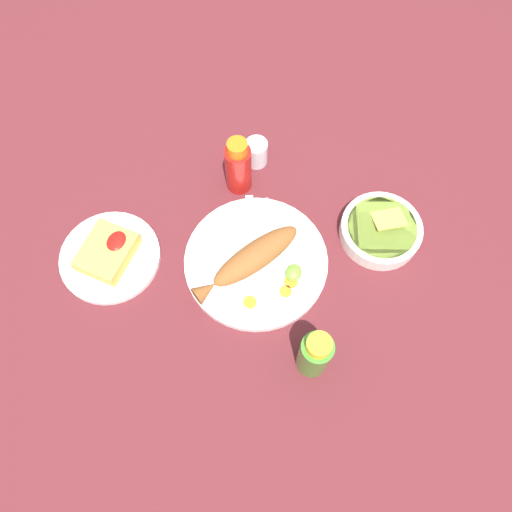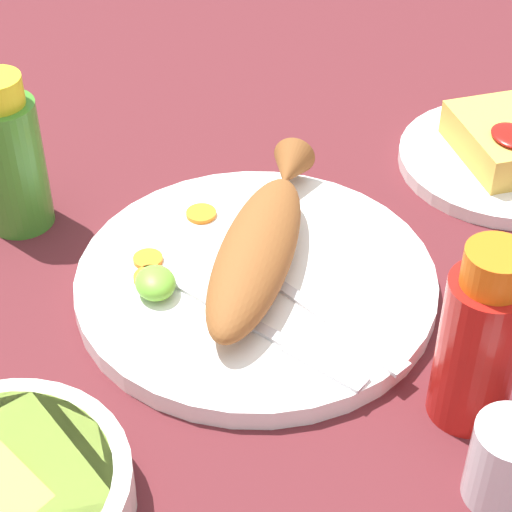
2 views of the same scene
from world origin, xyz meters
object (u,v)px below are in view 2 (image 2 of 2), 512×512
object	(u,v)px
fork_near	(326,317)
hot_sauce_bottle_green	(10,158)
fork_far	(278,338)
main_plate	(256,282)
hot_sauce_bottle_red	(480,341)
side_plate_fries	(506,160)
salt_cup	(505,467)
guacamole_bowl	(0,494)
fried_fish	(260,243)

from	to	relation	value
fork_near	hot_sauce_bottle_green	world-z (taller)	hot_sauce_bottle_green
fork_far	hot_sauce_bottle_green	distance (m)	0.30
main_plate	hot_sauce_bottle_green	xyz separation A→B (m)	(-0.15, -0.18, 0.06)
hot_sauce_bottle_red	side_plate_fries	xyz separation A→B (m)	(-0.28, 0.18, -0.06)
side_plate_fries	fork_near	bearing A→B (deg)	-54.64
fork_far	hot_sauce_bottle_green	size ratio (longest dim) A/B	1.05
fork_near	salt_cup	size ratio (longest dim) A/B	2.63
fork_far	guacamole_bowl	world-z (taller)	guacamole_bowl
main_plate	hot_sauce_bottle_red	world-z (taller)	hot_sauce_bottle_red
fork_far	side_plate_fries	xyz separation A→B (m)	(-0.19, 0.30, -0.01)
side_plate_fries	hot_sauce_bottle_red	bearing A→B (deg)	-32.32
fork_far	hot_sauce_bottle_green	bearing A→B (deg)	-178.55
fried_fish	side_plate_fries	size ratio (longest dim) A/B	1.16
side_plate_fries	guacamole_bowl	size ratio (longest dim) A/B	1.23
fork_near	fork_far	bearing A→B (deg)	-101.89
main_plate	fork_near	xyz separation A→B (m)	(0.07, 0.04, 0.01)
side_plate_fries	guacamole_bowl	xyz separation A→B (m)	(0.28, -0.51, 0.01)
salt_cup	hot_sauce_bottle_red	bearing A→B (deg)	171.73
salt_cup	fork_far	bearing A→B (deg)	-146.64
fork_near	salt_cup	world-z (taller)	salt_cup
salt_cup	guacamole_bowl	distance (m)	0.33
fork_far	guacamole_bowl	xyz separation A→B (m)	(0.09, -0.22, 0.00)
fried_fish	hot_sauce_bottle_green	size ratio (longest dim) A/B	1.65
fork_far	main_plate	bearing A→B (deg)	140.48
main_plate	side_plate_fries	bearing A→B (deg)	111.08
main_plate	fried_fish	world-z (taller)	fried_fish
main_plate	hot_sauce_bottle_red	size ratio (longest dim) A/B	2.01
main_plate	guacamole_bowl	size ratio (longest dim) A/B	1.75
salt_cup	guacamole_bowl	size ratio (longest dim) A/B	0.37
fork_far	guacamole_bowl	distance (m)	0.23
main_plate	fork_far	size ratio (longest dim) A/B	1.93
guacamole_bowl	hot_sauce_bottle_green	bearing A→B (deg)	173.38
fried_fish	side_plate_fries	distance (m)	0.30
salt_cup	fork_near	bearing A→B (deg)	-159.99
side_plate_fries	salt_cup	bearing A→B (deg)	-27.93
salt_cup	guacamole_bowl	xyz separation A→B (m)	(-0.07, -0.32, -0.01)
main_plate	fork_far	bearing A→B (deg)	-3.37
main_plate	salt_cup	distance (m)	0.26
main_plate	side_plate_fries	world-z (taller)	main_plate
guacamole_bowl	fork_near	bearing A→B (deg)	111.62
hot_sauce_bottle_green	side_plate_fries	bearing A→B (deg)	85.15
fork_far	salt_cup	xyz separation A→B (m)	(0.16, 0.11, 0.01)
guacamole_bowl	hot_sauce_bottle_red	bearing A→B (deg)	90.26
fork_far	hot_sauce_bottle_red	bearing A→B (deg)	16.97
hot_sauce_bottle_red	side_plate_fries	bearing A→B (deg)	147.68
salt_cup	side_plate_fries	xyz separation A→B (m)	(-0.35, 0.19, -0.02)
main_plate	side_plate_fries	size ratio (longest dim) A/B	1.42
fork_far	guacamole_bowl	bearing A→B (deg)	-103.39
fried_fish	hot_sauce_bottle_green	bearing A→B (deg)	-96.67
hot_sauce_bottle_green	hot_sauce_bottle_red	bearing A→B (deg)	42.81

